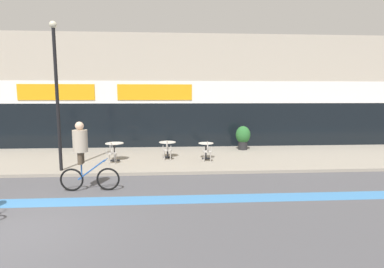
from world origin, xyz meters
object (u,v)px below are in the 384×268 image
at_px(cafe_chair_1_near, 167,149).
at_px(lamp_post, 57,87).
at_px(cafe_chair_0_near, 112,152).
at_px(cyclist_0, 83,152).
at_px(bistro_table_1, 167,146).
at_px(cafe_chair_2_near, 207,150).
at_px(bistro_table_0, 115,148).
at_px(bistro_table_2, 206,148).
at_px(planter_pot, 243,136).

xyz_separation_m(cafe_chair_1_near, lamp_post, (-3.99, -1.53, 2.62)).
distance_m(cafe_chair_0_near, cyclist_0, 3.22).
bearing_deg(bistro_table_1, cafe_chair_2_near, -31.58).
height_order(cafe_chair_1_near, lamp_post, lamp_post).
xyz_separation_m(bistro_table_0, bistro_table_1, (2.28, 0.55, -0.04)).
relative_size(cafe_chair_0_near, lamp_post, 0.16).
relative_size(bistro_table_2, lamp_post, 0.13).
bearing_deg(planter_pot, cyclist_0, -136.63).
height_order(bistro_table_0, planter_pot, planter_pot).
height_order(bistro_table_0, bistro_table_1, bistro_table_0).
xyz_separation_m(planter_pot, cyclist_0, (-6.43, -6.08, 0.42)).
bearing_deg(cafe_chair_0_near, bistro_table_1, -61.25).
bearing_deg(cafe_chair_2_near, cyclist_0, 131.70).
bearing_deg(cafe_chair_1_near, bistro_table_0, 92.36).
height_order(bistro_table_0, bistro_table_2, bistro_table_0).
distance_m(bistro_table_0, lamp_post, 3.48).
bearing_deg(bistro_table_1, bistro_table_2, -14.01).
relative_size(cafe_chair_1_near, lamp_post, 0.16).
relative_size(bistro_table_1, lamp_post, 0.14).
relative_size(bistro_table_0, cafe_chair_2_near, 0.87).
bearing_deg(cafe_chair_0_near, planter_pot, -63.29).
relative_size(bistro_table_0, bistro_table_1, 1.02).
bearing_deg(lamp_post, planter_pot, 26.21).
height_order(cafe_chair_2_near, cyclist_0, cyclist_0).
bearing_deg(cyclist_0, planter_pot, 43.57).
xyz_separation_m(bistro_table_2, lamp_post, (-5.72, -1.72, 2.63)).
xyz_separation_m(bistro_table_0, cafe_chair_0_near, (-0.00, -0.63, -0.05)).
bearing_deg(cyclist_0, cafe_chair_1_near, 56.09).
distance_m(bistro_table_1, lamp_post, 5.24).
bearing_deg(bistro_table_2, bistro_table_0, -178.23).
relative_size(lamp_post, cyclist_0, 2.53).
xyz_separation_m(cafe_chair_1_near, cyclist_0, (-2.51, -3.71, 0.60)).
height_order(bistro_table_2, lamp_post, lamp_post).
relative_size(cafe_chair_0_near, cafe_chair_2_near, 1.00).
distance_m(cafe_chair_0_near, planter_pot, 6.86).
relative_size(planter_pot, lamp_post, 0.23).
distance_m(cafe_chair_1_near, planter_pot, 4.59).
distance_m(planter_pot, lamp_post, 9.16).
bearing_deg(bistro_table_2, bistro_table_1, 165.99).
bearing_deg(cyclist_0, cafe_chair_0_near, 86.05).
distance_m(cafe_chair_0_near, cafe_chair_1_near, 2.35).
distance_m(planter_pot, cyclist_0, 8.86).
bearing_deg(cyclist_0, bistro_table_0, 86.71).
xyz_separation_m(bistro_table_1, lamp_post, (-4.00, -2.15, 2.62)).
xyz_separation_m(bistro_table_0, planter_pot, (6.20, 2.30, 0.13)).
bearing_deg(bistro_table_2, cafe_chair_1_near, -173.53).
bearing_deg(lamp_post, bistro_table_1, 28.29).
height_order(bistro_table_0, cafe_chair_1_near, cafe_chair_1_near).
bearing_deg(cafe_chair_1_near, cafe_chair_0_near, 107.82).
relative_size(bistro_table_1, bistro_table_2, 1.06).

